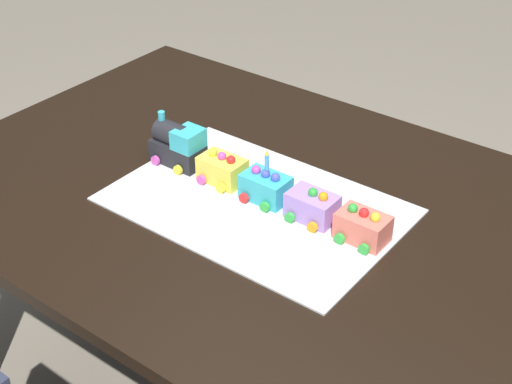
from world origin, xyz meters
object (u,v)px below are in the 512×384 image
cake_car_tanker_coral (362,227)px  birthday_candle (266,161)px  cake_car_hopper_turquoise (265,188)px  dining_table (246,231)px  cake_car_flatbed_lemon (221,170)px  cake_car_gondola_lavender (311,207)px  cake_locomotive (177,145)px

cake_car_tanker_coral → birthday_candle: (-0.23, 0.00, 0.07)m
cake_car_hopper_turquoise → dining_table: bearing=176.3°
dining_table → birthday_candle: birthday_candle is taller
cake_car_hopper_turquoise → cake_car_tanker_coral: size_ratio=1.00×
cake_car_flatbed_lemon → cake_car_gondola_lavender: 0.24m
cake_car_hopper_turquoise → cake_car_tanker_coral: bearing=0.0°
dining_table → cake_car_flatbed_lemon: bearing=-176.8°
cake_car_gondola_lavender → cake_car_tanker_coral: same height
cake_car_flatbed_lemon → birthday_candle: birthday_candle is taller
cake_car_hopper_turquoise → cake_car_gondola_lavender: bearing=0.0°
cake_locomotive → cake_car_flatbed_lemon: (0.13, -0.00, -0.02)m
cake_car_hopper_turquoise → birthday_candle: size_ratio=2.05×
cake_locomotive → cake_car_flatbed_lemon: size_ratio=1.40×
dining_table → cake_car_hopper_turquoise: 0.15m
cake_car_flatbed_lemon → cake_car_tanker_coral: 0.35m
cake_locomotive → birthday_candle: birthday_candle is taller
cake_locomotive → cake_car_gondola_lavender: (0.37, -0.00, -0.02)m
cake_locomotive → cake_car_hopper_turquoise: cake_locomotive is taller
dining_table → cake_car_tanker_coral: 0.32m
cake_car_flatbed_lemon → cake_car_gondola_lavender: size_ratio=1.00×
cake_car_hopper_turquoise → birthday_candle: (0.00, 0.00, 0.07)m
birthday_candle → cake_car_gondola_lavender: bearing=-0.0°
dining_table → cake_car_hopper_turquoise: cake_car_hopper_turquoise is taller
cake_car_gondola_lavender → birthday_candle: 0.13m
cake_car_hopper_turquoise → birthday_candle: bearing=0.0°
cake_car_flatbed_lemon → cake_car_tanker_coral: bearing=0.0°
cake_car_hopper_turquoise → cake_car_flatbed_lemon: bearing=180.0°
cake_locomotive → birthday_candle: (0.25, -0.00, 0.05)m
dining_table → birthday_candle: bearing=-3.5°
cake_car_hopper_turquoise → birthday_candle: 0.07m
cake_car_tanker_coral → cake_car_hopper_turquoise: bearing=180.0°
cake_locomotive → cake_car_flatbed_lemon: cake_locomotive is taller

